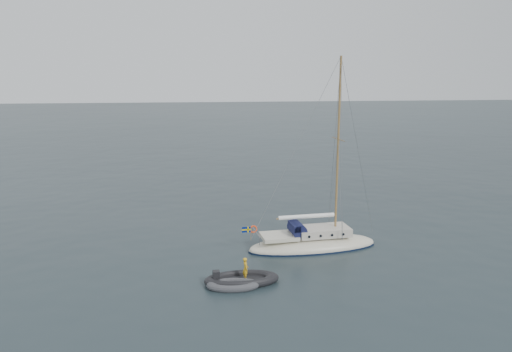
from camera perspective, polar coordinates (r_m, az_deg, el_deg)
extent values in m
plane|color=black|center=(28.59, 5.36, -9.86)|extent=(300.00, 300.00, 0.00)
ellipsoid|color=beige|center=(30.88, 6.51, -7.95)|extent=(7.98, 2.48, 1.33)
cube|color=beige|center=(30.73, 7.68, -6.28)|extent=(3.19, 1.69, 0.49)
cube|color=beige|center=(30.21, 2.58, -6.79)|extent=(2.13, 1.69, 0.22)
cylinder|color=#13173B|center=(30.29, 4.67, -6.00)|extent=(0.85, 1.46, 0.85)
cube|color=#13173B|center=(30.20, 4.35, -5.69)|extent=(0.40, 1.46, 0.35)
cylinder|color=olive|center=(29.77, 9.44, 3.13)|extent=(0.13, 0.13, 10.64)
cylinder|color=olive|center=(29.69, 9.47, 4.14)|extent=(0.04, 1.95, 0.04)
cylinder|color=olive|center=(30.20, 5.77, -4.67)|extent=(3.72, 0.09, 0.09)
cylinder|color=white|center=(30.18, 5.77, -4.59)|extent=(3.46, 0.25, 0.25)
cylinder|color=gray|center=(29.89, -0.11, -6.21)|extent=(0.04, 1.95, 0.04)
torus|color=#FF4011|center=(30.39, -0.31, -5.90)|extent=(0.48, 0.09, 0.48)
cylinder|color=olive|center=(29.88, -0.70, -6.39)|extent=(0.03, 0.03, 0.80)
cube|color=navy|center=(29.77, -1.21, -5.93)|extent=(0.53, 0.02, 0.34)
cube|color=#DFB900|center=(29.77, -1.21, -5.93)|extent=(0.55, 0.03, 0.08)
cube|color=#DFB900|center=(29.78, -1.03, -5.92)|extent=(0.08, 0.03, 0.35)
cylinder|color=black|center=(31.25, 5.23, -5.91)|extent=(0.16, 0.05, 0.16)
cylinder|color=black|center=(29.68, 5.93, -6.90)|extent=(0.16, 0.05, 0.16)
cylinder|color=black|center=(31.41, 6.50, -5.84)|extent=(0.16, 0.05, 0.16)
cylinder|color=black|center=(29.84, 7.26, -6.82)|extent=(0.16, 0.05, 0.16)
cylinder|color=black|center=(31.58, 7.75, -5.78)|extent=(0.16, 0.05, 0.16)
cylinder|color=black|center=(30.02, 8.59, -6.75)|extent=(0.16, 0.05, 0.16)
cylinder|color=black|center=(31.76, 9.00, -5.71)|extent=(0.16, 0.05, 0.16)
cylinder|color=black|center=(30.21, 9.89, -6.67)|extent=(0.16, 0.05, 0.16)
cube|color=#47474C|center=(25.37, -2.66, -12.48)|extent=(1.61, 0.66, 0.09)
cube|color=black|center=(25.92, -1.64, -11.85)|extent=(2.39, 1.00, 0.12)
cube|color=black|center=(25.72, -4.58, -11.33)|extent=(0.35, 0.35, 0.60)
imported|color=gold|center=(25.69, -1.20, -10.55)|extent=(0.29, 0.44, 1.17)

